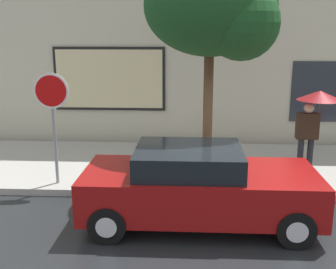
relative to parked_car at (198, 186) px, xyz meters
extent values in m
plane|color=black|center=(0.37, 0.09, -0.71)|extent=(60.00, 60.00, 0.00)
cube|color=#A3A099|center=(0.37, 3.09, -0.64)|extent=(20.00, 4.00, 0.15)
cube|color=beige|center=(0.37, 5.59, 2.79)|extent=(20.00, 0.40, 7.00)
cube|color=black|center=(-2.61, 5.36, 1.34)|extent=(3.38, 0.06, 1.91)
cube|color=beige|center=(-2.61, 5.33, 1.34)|extent=(3.22, 0.03, 1.75)
cube|color=#262B33|center=(3.74, 5.37, 0.99)|extent=(1.80, 0.04, 1.80)
cube|color=maroon|center=(0.04, 0.00, -0.08)|extent=(4.18, 1.79, 0.75)
cube|color=black|center=(-0.17, 0.00, 0.51)|extent=(1.88, 1.57, 0.42)
cylinder|color=black|center=(1.57, 0.82, -0.39)|extent=(0.64, 0.22, 0.64)
cylinder|color=silver|center=(1.57, 0.82, -0.39)|extent=(0.35, 0.24, 0.35)
cylinder|color=black|center=(1.57, -0.82, -0.39)|extent=(0.64, 0.22, 0.64)
cylinder|color=silver|center=(1.57, -0.82, -0.39)|extent=(0.35, 0.24, 0.35)
cylinder|color=black|center=(-1.50, 0.82, -0.39)|extent=(0.64, 0.22, 0.64)
cylinder|color=silver|center=(-1.50, 0.82, -0.39)|extent=(0.35, 0.24, 0.35)
cylinder|color=black|center=(-1.50, -0.82, -0.39)|extent=(0.64, 0.22, 0.64)
cylinder|color=silver|center=(-1.50, -0.82, -0.39)|extent=(0.35, 0.24, 0.35)
cylinder|color=black|center=(2.45, 2.44, -0.13)|extent=(0.14, 0.14, 0.86)
cylinder|color=black|center=(2.67, 2.44, -0.13)|extent=(0.14, 0.14, 0.86)
cube|color=black|center=(2.56, 2.44, 0.60)|extent=(0.50, 0.22, 0.61)
sphere|color=tan|center=(2.56, 2.44, 1.02)|extent=(0.23, 0.23, 0.23)
cylinder|color=#4C4C51|center=(2.79, 2.44, 0.85)|extent=(0.02, 0.02, 0.90)
cone|color=maroon|center=(2.79, 2.44, 1.31)|extent=(1.02, 1.02, 0.22)
cylinder|color=#4C3823|center=(0.23, 1.97, 0.95)|extent=(0.21, 0.21, 3.04)
ellipsoid|color=#19471E|center=(0.23, 1.97, 3.24)|extent=(2.79, 2.37, 2.09)
sphere|color=#19471E|center=(0.86, 1.63, 2.89)|extent=(1.53, 1.53, 1.53)
cylinder|color=gray|center=(-3.09, 1.51, 0.65)|extent=(0.07, 0.07, 2.42)
cylinder|color=white|center=(-3.09, 1.47, 1.51)|extent=(0.76, 0.02, 0.76)
cylinder|color=red|center=(-3.09, 1.45, 1.51)|extent=(0.66, 0.02, 0.66)
camera|label=1|loc=(-0.16, -7.01, 2.70)|focal=44.05mm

